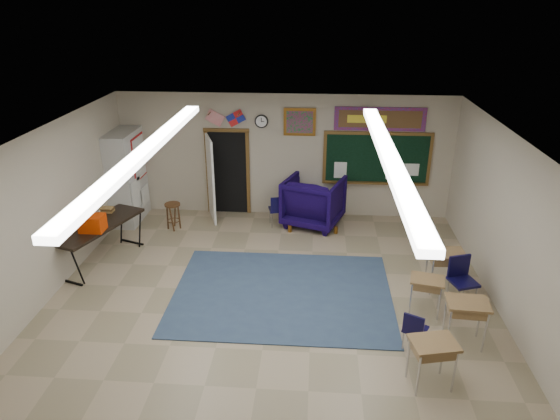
# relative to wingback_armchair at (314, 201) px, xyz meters

# --- Properties ---
(floor) EXTENTS (9.00, 9.00, 0.00)m
(floor) POSITION_rel_wingback_armchair_xyz_m (-0.73, -3.92, -0.59)
(floor) COLOR gray
(floor) RESTS_ON ground
(back_wall) EXTENTS (8.00, 0.04, 3.00)m
(back_wall) POSITION_rel_wingback_armchair_xyz_m (-0.73, 0.58, 0.91)
(back_wall) COLOR #AEA48D
(back_wall) RESTS_ON floor
(left_wall) EXTENTS (0.04, 9.00, 3.00)m
(left_wall) POSITION_rel_wingback_armchair_xyz_m (-4.73, -3.92, 0.91)
(left_wall) COLOR #AEA48D
(left_wall) RESTS_ON floor
(right_wall) EXTENTS (0.04, 9.00, 3.00)m
(right_wall) POSITION_rel_wingback_armchair_xyz_m (3.27, -3.92, 0.91)
(right_wall) COLOR #AEA48D
(right_wall) RESTS_ON floor
(ceiling) EXTENTS (8.00, 9.00, 0.04)m
(ceiling) POSITION_rel_wingback_armchair_xyz_m (-0.73, -3.92, 2.41)
(ceiling) COLOR silver
(ceiling) RESTS_ON back_wall
(area_rug) EXTENTS (4.00, 3.00, 0.02)m
(area_rug) POSITION_rel_wingback_armchair_xyz_m (-0.53, -3.12, -0.58)
(area_rug) COLOR #31475E
(area_rug) RESTS_ON floor
(fluorescent_strips) EXTENTS (3.86, 6.00, 0.10)m
(fluorescent_strips) POSITION_rel_wingback_armchair_xyz_m (-0.73, -3.92, 2.35)
(fluorescent_strips) COLOR white
(fluorescent_strips) RESTS_ON ceiling
(doorway) EXTENTS (1.10, 0.89, 2.16)m
(doorway) POSITION_rel_wingback_armchair_xyz_m (-2.23, 0.43, 0.47)
(doorway) COLOR black
(doorway) RESTS_ON back_wall
(chalkboard) EXTENTS (2.55, 0.14, 1.30)m
(chalkboard) POSITION_rel_wingback_armchair_xyz_m (1.47, 0.54, 0.88)
(chalkboard) COLOR brown
(chalkboard) RESTS_ON back_wall
(bulletin_board) EXTENTS (2.10, 0.05, 0.55)m
(bulletin_board) POSITION_rel_wingback_armchair_xyz_m (1.47, 0.55, 1.86)
(bulletin_board) COLOR #B50F19
(bulletin_board) RESTS_ON back_wall
(framed_art_print) EXTENTS (0.75, 0.05, 0.65)m
(framed_art_print) POSITION_rel_wingback_armchair_xyz_m (-0.38, 0.55, 1.76)
(framed_art_print) COLOR brown
(framed_art_print) RESTS_ON back_wall
(wall_clock) EXTENTS (0.32, 0.05, 0.32)m
(wall_clock) POSITION_rel_wingback_armchair_xyz_m (-1.28, 0.55, 1.76)
(wall_clock) COLOR black
(wall_clock) RESTS_ON back_wall
(wall_flags) EXTENTS (1.16, 0.06, 0.70)m
(wall_flags) POSITION_rel_wingback_armchair_xyz_m (-2.13, 0.52, 1.89)
(wall_flags) COLOR red
(wall_flags) RESTS_ON back_wall
(storage_cabinet) EXTENTS (0.59, 1.25, 2.20)m
(storage_cabinet) POSITION_rel_wingback_armchair_xyz_m (-4.44, -0.07, 0.51)
(storage_cabinet) COLOR #B5B5B0
(storage_cabinet) RESTS_ON floor
(wingback_armchair) EXTENTS (1.61, 1.63, 1.17)m
(wingback_armchair) POSITION_rel_wingback_armchair_xyz_m (0.00, 0.00, 0.00)
(wingback_armchair) COLOR #0F0532
(wingback_armchair) RESTS_ON floor
(student_chair_reading) EXTENTS (0.47, 0.47, 0.78)m
(student_chair_reading) POSITION_rel_wingback_armchair_xyz_m (-0.86, -0.14, -0.20)
(student_chair_reading) COLOR black
(student_chair_reading) RESTS_ON floor
(student_chair_desk_a) EXTENTS (0.48, 0.48, 0.71)m
(student_chair_desk_a) POSITION_rel_wingback_armchair_xyz_m (1.62, -4.54, -0.23)
(student_chair_desk_a) COLOR black
(student_chair_desk_a) RESTS_ON floor
(student_chair_desk_b) EXTENTS (0.57, 0.57, 0.90)m
(student_chair_desk_b) POSITION_rel_wingback_armchair_xyz_m (2.65, -3.25, -0.14)
(student_chair_desk_b) COLOR black
(student_chair_desk_b) RESTS_ON floor
(student_desk_front_left) EXTENTS (0.64, 0.53, 0.67)m
(student_desk_front_left) POSITION_rel_wingback_armchair_xyz_m (1.97, -3.53, -0.21)
(student_desk_front_left) COLOR olive
(student_desk_front_left) RESTS_ON floor
(student_desk_front_right) EXTENTS (0.68, 0.52, 0.79)m
(student_desk_front_right) POSITION_rel_wingback_armchair_xyz_m (2.45, -2.75, -0.15)
(student_desk_front_right) COLOR olive
(student_desk_front_right) RESTS_ON floor
(student_desk_back_left) EXTENTS (0.70, 0.59, 0.74)m
(student_desk_back_left) POSITION_rel_wingback_armchair_xyz_m (1.70, -5.31, -0.17)
(student_desk_back_left) COLOR olive
(student_desk_back_left) RESTS_ON floor
(student_desk_back_right) EXTENTS (0.67, 0.52, 0.77)m
(student_desk_back_right) POSITION_rel_wingback_armchair_xyz_m (2.41, -4.33, -0.16)
(student_desk_back_right) COLOR olive
(student_desk_back_right) RESTS_ON floor
(folding_table) EXTENTS (1.33, 2.17, 1.17)m
(folding_table) POSITION_rel_wingback_armchair_xyz_m (-4.30, -2.21, -0.12)
(folding_table) COLOR black
(folding_table) RESTS_ON floor
(wooden_stool) EXTENTS (0.36, 0.36, 0.64)m
(wooden_stool) POSITION_rel_wingback_armchair_xyz_m (-3.27, -0.53, -0.26)
(wooden_stool) COLOR #503518
(wooden_stool) RESTS_ON floor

